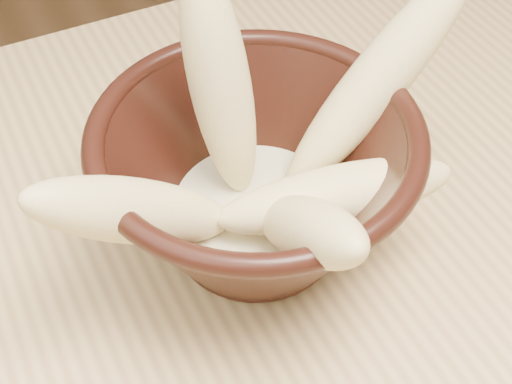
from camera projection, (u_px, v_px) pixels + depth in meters
bowl at (256, 182)px, 0.47m from camera, size 0.21×0.21×0.12m
milk_puddle at (256, 210)px, 0.49m from camera, size 0.12×0.12×0.02m
banana_upright at (220, 84)px, 0.44m from camera, size 0.05×0.08×0.17m
banana_left at (138, 211)px, 0.41m from camera, size 0.15×0.06×0.13m
banana_right at (376, 82)px, 0.47m from camera, size 0.17×0.06×0.16m
banana_across at (335, 196)px, 0.45m from camera, size 0.16×0.08×0.05m
banana_front at (309, 230)px, 0.41m from camera, size 0.05×0.14×0.12m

